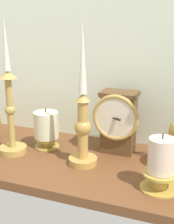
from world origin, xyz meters
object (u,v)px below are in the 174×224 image
candlestick_tall_center (83,122)px  pillar_candle_front (161,165)px  mantel_clock (118,121)px  candlestick_tall_left (10,110)px  pillar_candle_near_clock (46,128)px

candlestick_tall_center → pillar_candle_front: (21.32, -5.52, -5.80)cm
candlestick_tall_center → pillar_candle_front: bearing=-14.5°
mantel_clock → candlestick_tall_center: 12.80cm
candlestick_tall_left → pillar_candle_front: candlestick_tall_left is taller
candlestick_tall_left → pillar_candle_near_clock: (7.24, 7.28, -6.81)cm
candlestick_tall_left → candlestick_tall_center: size_ratio=1.02×
pillar_candle_front → candlestick_tall_left: bearing=173.5°
mantel_clock → pillar_candle_near_clock: bearing=-168.6°
pillar_candle_near_clock → pillar_candle_front: bearing=-18.8°
mantel_clock → pillar_candle_near_clock: (-20.79, -4.21, -3.58)cm
candlestick_tall_center → pillar_candle_near_clock: bearing=155.3°
pillar_candle_near_clock → candlestick_tall_center: bearing=-24.7°
candlestick_tall_left → pillar_candle_front: (43.04, -4.91, -6.65)cm
candlestick_tall_left → pillar_candle_near_clock: bearing=45.1°
candlestick_tall_left → pillar_candle_near_clock: candlestick_tall_left is taller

